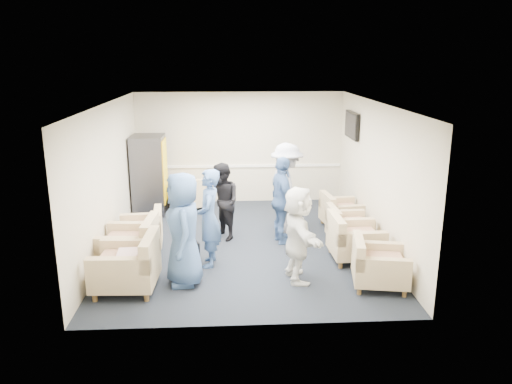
{
  "coord_description": "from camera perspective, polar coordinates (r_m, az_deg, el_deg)",
  "views": [
    {
      "loc": [
        -0.3,
        -9.03,
        3.53
      ],
      "look_at": [
        0.23,
        0.2,
        0.99
      ],
      "focal_mm": 35.0,
      "sensor_mm": 36.0,
      "label": 1
    }
  ],
  "objects": [
    {
      "name": "person_back_right",
      "position": [
        10.2,
        3.51,
        0.47
      ],
      "size": [
        1.03,
        1.35,
        1.84
      ],
      "primitive_type": "imported",
      "rotation": [
        0.0,
        0.0,
        1.9
      ],
      "color": "beige",
      "rests_on": "floor"
    },
    {
      "name": "armchair_right_far",
      "position": [
        10.69,
        9.5,
        -2.4
      ],
      "size": [
        0.87,
        0.87,
        0.62
      ],
      "rotation": [
        0.0,
        0.0,
        1.7
      ],
      "color": "tan",
      "rests_on": "floor"
    },
    {
      "name": "backpack",
      "position": [
        8.78,
        -7.53,
        -6.74
      ],
      "size": [
        0.34,
        0.3,
        0.49
      ],
      "rotation": [
        0.0,
        0.0,
        0.43
      ],
      "color": "black",
      "rests_on": "floor"
    },
    {
      "name": "vending_machine",
      "position": [
        11.65,
        -12.06,
        1.95
      ],
      "size": [
        0.73,
        0.85,
        1.8
      ],
      "color": "#4A4A52",
      "rests_on": "floor"
    },
    {
      "name": "back_wall",
      "position": [
        12.23,
        -1.84,
        5.06
      ],
      "size": [
        5.0,
        0.02,
        2.7
      ],
      "primitive_type": "cube",
      "color": "beige",
      "rests_on": "floor"
    },
    {
      "name": "armchair_left_far",
      "position": [
        9.65,
        -12.73,
        -4.5
      ],
      "size": [
        0.87,
        0.87,
        0.64
      ],
      "rotation": [
        0.0,
        0.0,
        -1.47
      ],
      "color": "tan",
      "rests_on": "floor"
    },
    {
      "name": "armchair_left_mid",
      "position": [
        8.86,
        -13.92,
        -6.05
      ],
      "size": [
        0.98,
        0.98,
        0.73
      ],
      "rotation": [
        0.0,
        0.0,
        -1.64
      ],
      "color": "tan",
      "rests_on": "floor"
    },
    {
      "name": "tv",
      "position": [
        11.27,
        10.89,
        7.5
      ],
      "size": [
        0.1,
        1.0,
        0.58
      ],
      "color": "black",
      "rests_on": "right_wall"
    },
    {
      "name": "person_mid_left",
      "position": [
        8.55,
        -5.4,
        -2.98
      ],
      "size": [
        0.43,
        0.64,
        1.7
      ],
      "primitive_type": "imported",
      "rotation": [
        0.0,
        0.0,
        -1.61
      ],
      "color": "#3A598D",
      "rests_on": "floor"
    },
    {
      "name": "armchair_right_near",
      "position": [
        8.14,
        13.58,
        -8.24
      ],
      "size": [
        0.96,
        0.96,
        0.66
      ],
      "rotation": [
        0.0,
        0.0,
        1.4
      ],
      "color": "tan",
      "rests_on": "floor"
    },
    {
      "name": "chair_rail",
      "position": [
        12.3,
        -1.82,
        2.98
      ],
      "size": [
        4.98,
        0.04,
        0.06
      ],
      "primitive_type": "cube",
      "color": "white",
      "rests_on": "back_wall"
    },
    {
      "name": "front_wall",
      "position": [
        6.42,
        -0.44,
        -4.49
      ],
      "size": [
        5.0,
        0.02,
        2.7
      ],
      "primitive_type": "cube",
      "color": "beige",
      "rests_on": "floor"
    },
    {
      "name": "armchair_right_midfar",
      "position": [
        9.82,
        10.31,
        -4.07
      ],
      "size": [
        0.81,
        0.81,
        0.62
      ],
      "rotation": [
        0.0,
        0.0,
        1.62
      ],
      "color": "tan",
      "rests_on": "floor"
    },
    {
      "name": "left_wall",
      "position": [
        9.55,
        -16.53,
        1.5
      ],
      "size": [
        0.02,
        6.0,
        2.7
      ],
      "primitive_type": "cube",
      "color": "beige",
      "rests_on": "floor"
    },
    {
      "name": "person_front_left",
      "position": [
        7.88,
        -8.3,
        -4.25
      ],
      "size": [
        0.72,
        0.97,
        1.82
      ],
      "primitive_type": "imported",
      "rotation": [
        0.0,
        0.0,
        -1.4
      ],
      "color": "#3A598D",
      "rests_on": "floor"
    },
    {
      "name": "person_mid_right",
      "position": [
        9.56,
        3.0,
        -0.96
      ],
      "size": [
        0.6,
        1.06,
        1.7
      ],
      "primitive_type": "imported",
      "rotation": [
        0.0,
        0.0,
        1.76
      ],
      "color": "#3A598D",
      "rests_on": "floor"
    },
    {
      "name": "armchair_right_midnear",
      "position": [
        9.06,
        10.95,
        -5.51
      ],
      "size": [
        0.9,
        0.9,
        0.7
      ],
      "rotation": [
        0.0,
        0.0,
        1.6
      ],
      "color": "tan",
      "rests_on": "floor"
    },
    {
      "name": "pillow",
      "position": [
        7.96,
        -14.43,
        -7.08
      ],
      "size": [
        0.34,
        0.44,
        0.12
      ],
      "primitive_type": "cube",
      "rotation": [
        0.0,
        0.0,
        -1.5
      ],
      "color": "beige",
      "rests_on": "armchair_left_near"
    },
    {
      "name": "ceiling",
      "position": [
        9.08,
        -1.41,
        10.09
      ],
      "size": [
        6.0,
        6.0,
        0.0
      ],
      "primitive_type": "plane",
      "rotation": [
        3.14,
        0.0,
        0.0
      ],
      "color": "silver",
      "rests_on": "back_wall"
    },
    {
      "name": "armchair_corner",
      "position": [
        11.87,
        -7.65,
        -0.45
      ],
      "size": [
        1.1,
        1.1,
        0.66
      ],
      "rotation": [
        0.0,
        0.0,
        3.6
      ],
      "color": "tan",
      "rests_on": "floor"
    },
    {
      "name": "armchair_left_near",
      "position": [
        8.02,
        -14.23,
        -8.31
      ],
      "size": [
        0.98,
        0.98,
        0.76
      ],
      "rotation": [
        0.0,
        0.0,
        -1.61
      ],
      "color": "tan",
      "rests_on": "floor"
    },
    {
      "name": "floor",
      "position": [
        9.7,
        -1.31,
        -6.0
      ],
      "size": [
        6.0,
        6.0,
        0.0
      ],
      "primitive_type": "plane",
      "color": "black",
      "rests_on": "ground"
    },
    {
      "name": "person_front_right",
      "position": [
        7.99,
        4.8,
        -4.82
      ],
      "size": [
        0.6,
        1.49,
        1.57
      ],
      "primitive_type": "imported",
      "rotation": [
        0.0,
        0.0,
        1.67
      ],
      "color": "white",
      "rests_on": "floor"
    },
    {
      "name": "person_back_left",
      "position": [
        9.77,
        -3.83,
        -1.14
      ],
      "size": [
        0.89,
        0.94,
        1.53
      ],
      "primitive_type": "imported",
      "rotation": [
        0.0,
        0.0,
        -1.01
      ],
      "color": "black",
      "rests_on": "floor"
    },
    {
      "name": "right_wall",
      "position": [
        9.7,
        13.57,
        1.92
      ],
      "size": [
        0.02,
        6.0,
        2.7
      ],
      "primitive_type": "cube",
      "color": "beige",
      "rests_on": "floor"
    }
  ]
}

